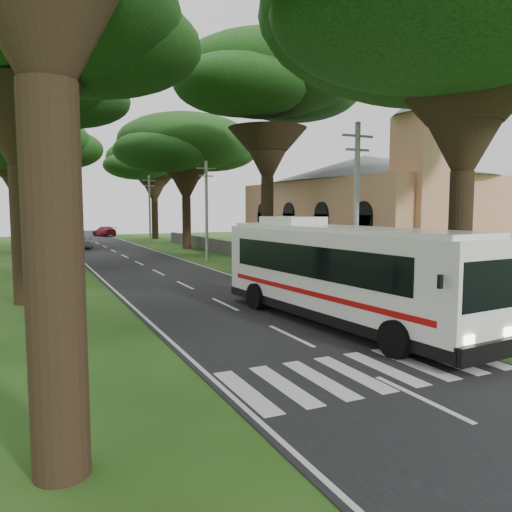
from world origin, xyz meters
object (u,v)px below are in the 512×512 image
(church, at_px, (366,200))
(pedestrian, at_px, (54,312))
(pole_near, at_px, (356,210))
(coach_bus, at_px, (338,272))
(pole_far, at_px, (150,208))
(pole_mid, at_px, (207,209))
(distant_car_a, at_px, (85,242))
(distant_car_c, at_px, (104,231))

(church, relative_size, pedestrian, 15.67)
(church, xyz_separation_m, pole_near, (-12.36, -15.55, -0.73))
(pole_near, bearing_deg, coach_bus, -134.22)
(pole_far, height_order, pedestrian, pole_far)
(pole_mid, bearing_deg, distant_car_a, 115.17)
(pedestrian, bearing_deg, church, -53.13)
(church, xyz_separation_m, coach_bus, (-15.43, -18.70, -2.97))
(pole_mid, relative_size, distant_car_a, 2.11)
(pole_near, height_order, coach_bus, pole_near)
(pole_near, xyz_separation_m, pedestrian, (-12.60, -0.32, -3.41))
(pole_mid, xyz_separation_m, pole_far, (0.00, 20.00, 0.00))
(pole_mid, xyz_separation_m, coach_bus, (-3.07, -23.16, -2.24))
(pole_near, xyz_separation_m, pole_far, (0.00, 40.00, 0.00))
(pole_mid, distance_m, pedestrian, 24.15)
(distant_car_a, xyz_separation_m, distant_car_c, (5.22, 22.53, 0.08))
(church, xyz_separation_m, pole_far, (-12.36, 24.45, -0.73))
(pole_far, bearing_deg, distant_car_c, 97.51)
(coach_bus, bearing_deg, pole_near, 40.79)
(pole_mid, xyz_separation_m, distant_car_a, (-7.72, 16.43, -3.50))
(pole_far, height_order, distant_car_a, pole_far)
(church, height_order, pedestrian, church)
(pole_mid, distance_m, pole_far, 20.00)
(pole_near, distance_m, distant_car_a, 37.40)
(pedestrian, bearing_deg, pole_mid, -27.37)
(pole_mid, relative_size, pedestrian, 5.22)
(pole_far, xyz_separation_m, pedestrian, (-12.60, -40.32, -3.41))
(coach_bus, distance_m, pedestrian, 10.01)
(pole_near, height_order, pedestrian, pole_near)
(pole_mid, bearing_deg, coach_bus, -97.55)
(distant_car_a, relative_size, pedestrian, 2.48)
(pole_near, xyz_separation_m, distant_car_a, (-7.72, 36.43, -3.50))
(pole_near, height_order, pole_far, same)
(coach_bus, distance_m, distant_car_c, 62.13)
(pole_mid, height_order, pedestrian, pole_mid)
(pole_far, height_order, distant_car_c, pole_far)
(church, xyz_separation_m, pedestrian, (-24.96, -15.86, -4.14))
(distant_car_a, bearing_deg, distant_car_c, -93.42)
(distant_car_c, bearing_deg, pedestrian, 64.70)
(distant_car_a, height_order, distant_car_c, distant_car_c)
(pole_far, xyz_separation_m, distant_car_c, (-2.50, 18.96, -3.42))
(pole_near, bearing_deg, pole_mid, 90.00)
(pole_mid, height_order, distant_car_c, pole_mid)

